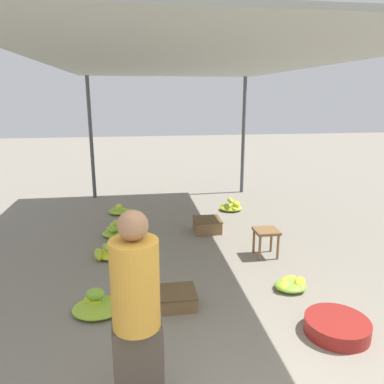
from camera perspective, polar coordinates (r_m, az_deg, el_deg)
name	(u,v)px	position (r m, az deg, el deg)	size (l,w,h in m)	color
canopy_post_back_left	(91,139)	(8.69, -15.12, 7.82)	(0.08, 0.08, 2.71)	#4C4C51
canopy_post_back_right	(243,136)	(9.00, 7.83, 8.40)	(0.08, 0.08, 2.71)	#4C4C51
canopy_tarp	(190,63)	(5.41, -0.33, 19.10)	(3.90, 6.88, 0.04)	#9EA399
vendor_foreground	(137,315)	(2.76, -8.45, -17.99)	(0.36, 0.35, 1.58)	#4C4238
stool	(266,235)	(5.58, 11.23, -6.42)	(0.34, 0.34, 0.41)	brown
basin_black	(337,327)	(4.19, 21.20, -18.58)	(0.63, 0.63, 0.15)	maroon
banana_pile_left_0	(117,230)	(6.44, -11.30, -5.74)	(0.55, 0.49, 0.28)	yellow
banana_pile_left_1	(98,304)	(4.41, -14.08, -16.22)	(0.59, 0.51, 0.25)	#BCCF2B
banana_pile_left_2	(109,252)	(5.67, -12.49, -8.90)	(0.51, 0.55, 0.22)	#B3CC2C
banana_pile_left_3	(120,211)	(7.59, -10.97, -2.84)	(0.59, 0.45, 0.16)	#A0C42F
banana_pile_right_0	(231,207)	(7.72, 6.04, -2.23)	(0.46, 0.48, 0.27)	#98C131
banana_pile_right_1	(291,285)	(4.85, 14.90, -13.51)	(0.45, 0.42, 0.15)	#94BF32
crate_near	(178,298)	(4.36, -2.21, -15.85)	(0.41, 0.41, 0.18)	brown
crate_mid	(207,225)	(6.51, 2.33, -5.05)	(0.46, 0.46, 0.23)	brown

